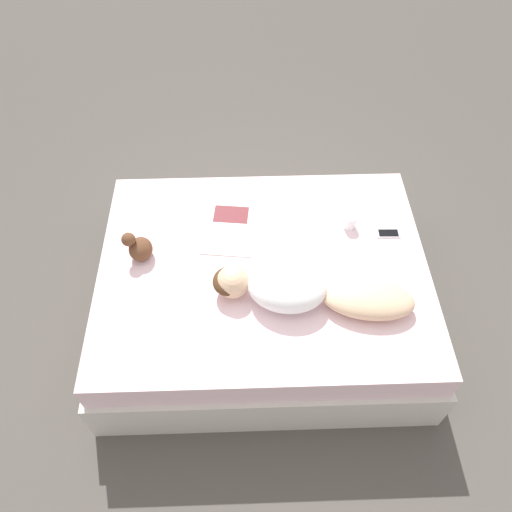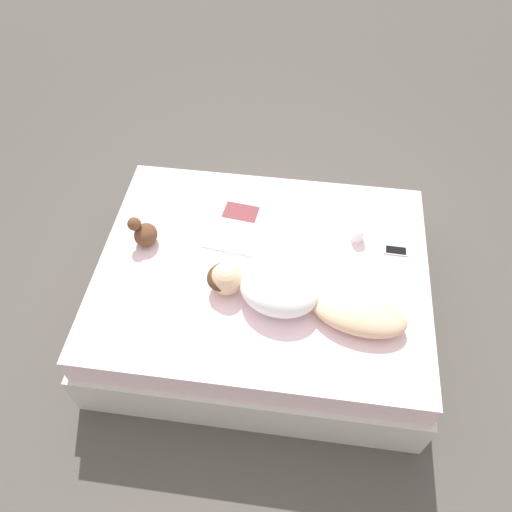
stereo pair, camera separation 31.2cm
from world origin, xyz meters
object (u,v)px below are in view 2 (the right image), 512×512
(coffee_mug, at_px, (357,233))
(cell_phone, at_px, (396,251))
(person, at_px, (294,296))
(open_magazine, at_px, (236,224))

(coffee_mug, relative_size, cell_phone, 0.78)
(person, height_order, open_magazine, person)
(person, bearing_deg, cell_phone, -42.63)
(person, xyz_separation_m, cell_phone, (0.49, -0.62, -0.09))
(person, relative_size, cell_phone, 7.68)
(coffee_mug, bearing_deg, open_magazine, 89.16)
(cell_phone, bearing_deg, open_magazine, 86.67)
(open_magazine, distance_m, cell_phone, 1.06)
(person, xyz_separation_m, open_magazine, (0.58, 0.43, -0.09))
(person, distance_m, open_magazine, 0.73)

